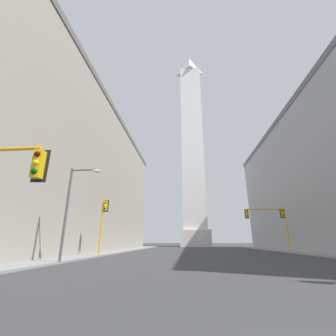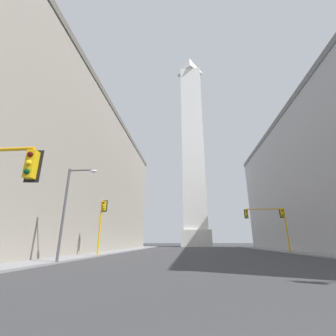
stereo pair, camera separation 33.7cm
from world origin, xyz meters
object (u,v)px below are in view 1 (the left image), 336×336
object	(u,v)px
traffic_light_mid_right	(272,218)
traffic_light_mid_left	(103,218)
street_lamp	(72,202)
obelisk	(192,143)

from	to	relation	value
traffic_light_mid_right	traffic_light_mid_left	bearing A→B (deg)	-156.53
traffic_light_mid_left	street_lamp	bearing A→B (deg)	-87.15
obelisk	street_lamp	distance (m)	63.84
obelisk	traffic_light_mid_right	distance (m)	49.09
traffic_light_mid_left	street_lamp	world-z (taller)	street_lamp
street_lamp	traffic_light_mid_right	bearing A→B (deg)	39.25
traffic_light_mid_right	obelisk	bearing A→B (deg)	104.88
traffic_light_mid_right	traffic_light_mid_left	xyz separation A→B (m)	(-21.77, -9.45, -0.71)
traffic_light_mid_left	obelisk	bearing A→B (deg)	76.07
obelisk	traffic_light_mid_left	distance (m)	57.38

